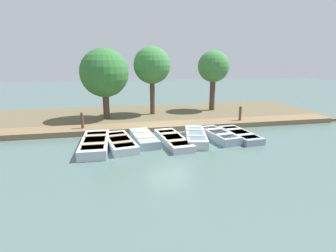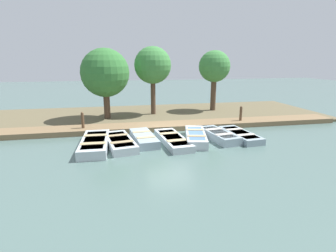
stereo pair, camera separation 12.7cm
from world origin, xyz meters
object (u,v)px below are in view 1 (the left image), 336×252
(rowboat_0, at_px, (95,144))
(rowboat_4, at_px, (196,137))
(rowboat_3, at_px, (173,140))
(park_tree_center, at_px, (213,67))
(rowboat_5, at_px, (219,135))
(park_tree_left, at_px, (152,66))
(mooring_post_far, at_px, (240,115))
(mooring_post_near, at_px, (82,123))
(rowboat_6, at_px, (240,135))
(rowboat_2, at_px, (144,138))
(rowboat_1, at_px, (120,142))
(park_tree_far_left, at_px, (104,73))

(rowboat_0, distance_m, rowboat_4, 4.90)
(rowboat_3, bearing_deg, park_tree_center, 140.79)
(rowboat_0, height_order, park_tree_center, park_tree_center)
(rowboat_5, relative_size, park_tree_left, 0.59)
(mooring_post_far, bearing_deg, park_tree_center, -177.40)
(mooring_post_near, height_order, mooring_post_far, same)
(rowboat_0, height_order, park_tree_left, park_tree_left)
(rowboat_6, height_order, park_tree_left, park_tree_left)
(rowboat_2, relative_size, rowboat_5, 0.99)
(rowboat_5, distance_m, park_tree_left, 7.57)
(rowboat_0, xyz_separation_m, rowboat_6, (-0.16, 7.31, -0.05))
(rowboat_1, height_order, rowboat_3, rowboat_1)
(rowboat_3, relative_size, park_tree_left, 0.70)
(rowboat_3, distance_m, park_tree_center, 9.13)
(rowboat_6, xyz_separation_m, park_tree_center, (-6.93, 1.13, 3.25))
(mooring_post_near, bearing_deg, park_tree_far_left, 156.31)
(park_tree_far_left, height_order, park_tree_left, park_tree_left)
(rowboat_5, relative_size, rowboat_6, 0.95)
(rowboat_3, distance_m, rowboat_6, 3.62)
(rowboat_1, distance_m, park_tree_far_left, 6.33)
(rowboat_3, bearing_deg, park_tree_far_left, -155.56)
(rowboat_1, bearing_deg, rowboat_0, -95.52)
(rowboat_1, xyz_separation_m, park_tree_center, (-7.00, 7.30, 3.24))
(rowboat_1, relative_size, park_tree_center, 0.69)
(rowboat_4, height_order, mooring_post_near, mooring_post_near)
(mooring_post_near, bearing_deg, rowboat_1, 35.78)
(rowboat_4, distance_m, park_tree_center, 8.44)
(mooring_post_near, bearing_deg, rowboat_4, 65.10)
(mooring_post_near, relative_size, park_tree_left, 0.24)
(rowboat_3, bearing_deg, rowboat_1, -97.32)
(rowboat_0, xyz_separation_m, mooring_post_near, (-2.78, -0.81, 0.38))
(rowboat_1, distance_m, rowboat_6, 6.18)
(rowboat_6, bearing_deg, mooring_post_near, -113.22)
(mooring_post_far, relative_size, park_tree_left, 0.24)
(rowboat_2, xyz_separation_m, rowboat_5, (0.27, 3.83, 0.00))
(rowboat_5, xyz_separation_m, park_tree_left, (-6.32, -2.47, 3.36))
(rowboat_0, relative_size, mooring_post_far, 2.89)
(rowboat_6, distance_m, park_tree_center, 7.74)
(rowboat_5, relative_size, mooring_post_far, 2.40)
(rowboat_5, bearing_deg, park_tree_far_left, -142.78)
(rowboat_4, relative_size, mooring_post_far, 2.65)
(park_tree_far_left, height_order, park_tree_center, park_tree_far_left)
(mooring_post_near, height_order, park_tree_far_left, park_tree_far_left)
(rowboat_5, bearing_deg, mooring_post_far, 127.25)
(rowboat_1, height_order, park_tree_center, park_tree_center)
(rowboat_0, xyz_separation_m, park_tree_center, (-7.09, 8.43, 3.20))
(rowboat_2, distance_m, mooring_post_far, 6.74)
(rowboat_4, height_order, park_tree_far_left, park_tree_far_left)
(park_tree_far_left, xyz_separation_m, park_tree_left, (-0.86, 3.22, 0.43))
(rowboat_1, distance_m, rowboat_2, 1.23)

